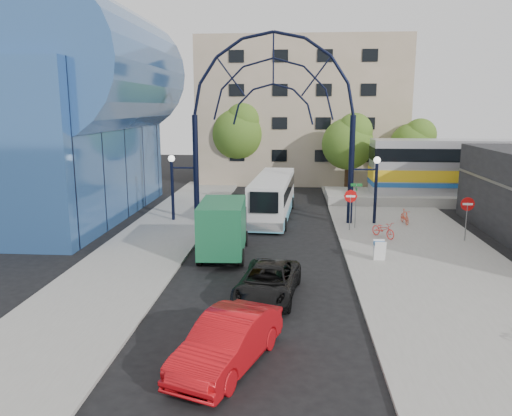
# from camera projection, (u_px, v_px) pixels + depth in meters

# --- Properties ---
(ground) EXTENTS (120.00, 120.00, 0.00)m
(ground) POSITION_uv_depth(u_px,v_px,m) (256.00, 307.00, 19.10)
(ground) COLOR black
(ground) RESTS_ON ground
(sidewalk_east) EXTENTS (8.00, 56.00, 0.12)m
(sidewalk_east) POSITION_uv_depth(u_px,v_px,m) (440.00, 276.00, 22.41)
(sidewalk_east) COLOR gray
(sidewalk_east) RESTS_ON ground
(plaza_west) EXTENTS (5.00, 50.00, 0.12)m
(plaza_west) POSITION_uv_depth(u_px,v_px,m) (138.00, 256.00, 25.43)
(plaza_west) COLOR gray
(plaza_west) RESTS_ON ground
(gateway_arch) EXTENTS (13.64, 0.44, 12.10)m
(gateway_arch) POSITION_uv_depth(u_px,v_px,m) (273.00, 90.00, 31.07)
(gateway_arch) COLOR black
(gateway_arch) RESTS_ON ground
(stop_sign) EXTENTS (0.80, 0.07, 2.50)m
(stop_sign) POSITION_uv_depth(u_px,v_px,m) (350.00, 200.00, 30.07)
(stop_sign) COLOR slate
(stop_sign) RESTS_ON sidewalk_east
(do_not_enter_sign) EXTENTS (0.76, 0.07, 2.48)m
(do_not_enter_sign) POSITION_uv_depth(u_px,v_px,m) (467.00, 208.00, 27.66)
(do_not_enter_sign) COLOR slate
(do_not_enter_sign) RESTS_ON sidewalk_east
(street_name_sign) EXTENTS (0.70, 0.70, 2.80)m
(street_name_sign) POSITION_uv_depth(u_px,v_px,m) (356.00, 196.00, 30.60)
(street_name_sign) COLOR slate
(street_name_sign) RESTS_ON sidewalk_east
(sandwich_board) EXTENTS (0.55, 0.61, 0.99)m
(sandwich_board) POSITION_uv_depth(u_px,v_px,m) (380.00, 248.00, 24.38)
(sandwich_board) COLOR white
(sandwich_board) RESTS_ON sidewalk_east
(transit_hall) EXTENTS (16.50, 18.00, 14.50)m
(transit_hall) POSITION_uv_depth(u_px,v_px,m) (47.00, 119.00, 33.55)
(transit_hall) COLOR #315B98
(transit_hall) RESTS_ON ground
(apartment_block) EXTENTS (20.00, 12.10, 14.00)m
(apartment_block) POSITION_uv_depth(u_px,v_px,m) (301.00, 112.00, 51.72)
(apartment_block) COLOR tan
(apartment_block) RESTS_ON ground
(tree_north_a) EXTENTS (4.48, 4.48, 7.00)m
(tree_north_a) POSITION_uv_depth(u_px,v_px,m) (349.00, 141.00, 43.06)
(tree_north_a) COLOR #382314
(tree_north_a) RESTS_ON ground
(tree_north_b) EXTENTS (5.12, 5.12, 8.00)m
(tree_north_b) POSITION_uv_depth(u_px,v_px,m) (239.00, 131.00, 47.57)
(tree_north_b) COLOR #382314
(tree_north_b) RESTS_ON ground
(tree_north_c) EXTENTS (4.16, 4.16, 6.50)m
(tree_north_c) POSITION_uv_depth(u_px,v_px,m) (415.00, 143.00, 44.63)
(tree_north_c) COLOR #382314
(tree_north_c) RESTS_ON ground
(city_bus) EXTENTS (2.91, 10.46, 2.84)m
(city_bus) POSITION_uv_depth(u_px,v_px,m) (273.00, 196.00, 34.18)
(city_bus) COLOR silver
(city_bus) RESTS_ON ground
(green_truck) EXTENTS (2.45, 5.88, 2.92)m
(green_truck) POSITION_uv_depth(u_px,v_px,m) (224.00, 227.00, 25.54)
(green_truck) COLOR black
(green_truck) RESTS_ON ground
(black_suv) EXTENTS (2.79, 5.06, 1.34)m
(black_suv) POSITION_uv_depth(u_px,v_px,m) (268.00, 282.00, 19.87)
(black_suv) COLOR black
(black_suv) RESTS_ON ground
(red_sedan) EXTENTS (3.15, 5.01, 1.56)m
(red_sedan) POSITION_uv_depth(u_px,v_px,m) (228.00, 341.00, 14.61)
(red_sedan) COLOR #B60B11
(red_sedan) RESTS_ON ground
(bike_near_a) EXTENTS (1.50, 1.81, 0.93)m
(bike_near_a) POSITION_uv_depth(u_px,v_px,m) (383.00, 229.00, 28.66)
(bike_near_a) COLOR #FE3832
(bike_near_a) RESTS_ON sidewalk_east
(bike_near_b) EXTENTS (0.59, 1.55, 0.91)m
(bike_near_b) POSITION_uv_depth(u_px,v_px,m) (405.00, 217.00, 32.03)
(bike_near_b) COLOR #E94B2E
(bike_near_b) RESTS_ON sidewalk_east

